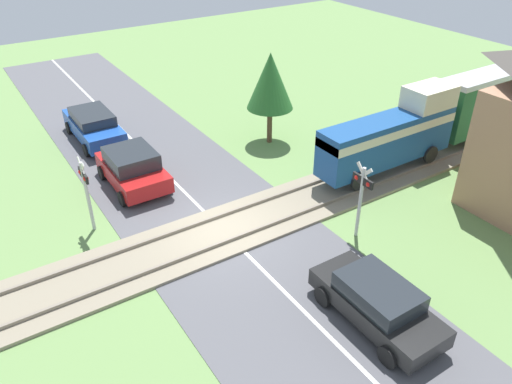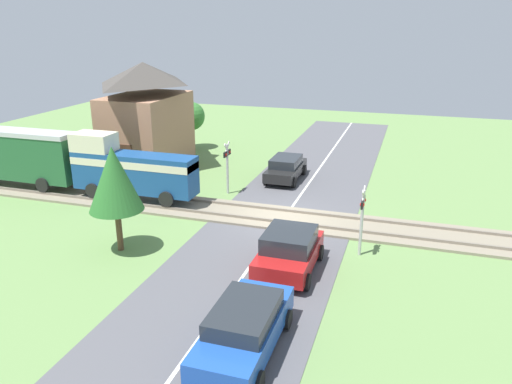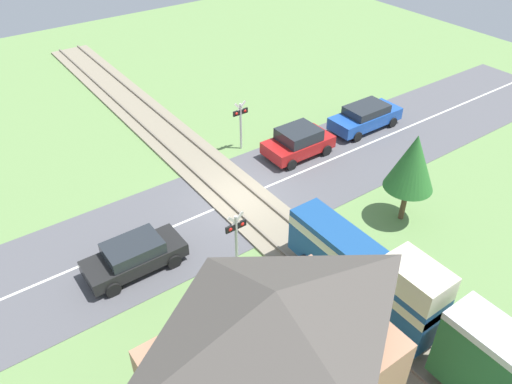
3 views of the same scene
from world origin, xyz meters
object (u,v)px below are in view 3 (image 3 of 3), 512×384
at_px(station_building, 273,382).
at_px(car_behind_queue, 365,116).
at_px(crossing_signal_east_approach, 236,234).
at_px(crossing_signal_west_approach, 241,119).
at_px(car_near_crossing, 298,142).
at_px(pedestrian_by_station, 395,382).
at_px(train, 474,353).
at_px(car_far_side, 134,255).

bearing_deg(station_building, car_behind_queue, -143.27).
bearing_deg(crossing_signal_east_approach, car_behind_queue, -157.25).
height_order(crossing_signal_west_approach, station_building, station_building).
xyz_separation_m(car_behind_queue, crossing_signal_west_approach, (7.10, -2.33, 1.03)).
bearing_deg(car_near_crossing, pedestrian_by_station, 62.21).
xyz_separation_m(car_behind_queue, station_building, (15.60, 11.64, 2.36)).
distance_m(train, car_near_crossing, 14.52).
bearing_deg(station_building, car_near_crossing, -132.29).
height_order(car_far_side, car_behind_queue, car_behind_queue).
bearing_deg(pedestrian_by_station, train, 150.44).
bearing_deg(crossing_signal_west_approach, car_behind_queue, 161.82).
height_order(car_near_crossing, crossing_signal_east_approach, crossing_signal_east_approach).
distance_m(car_far_side, car_behind_queue, 15.95).
xyz_separation_m(station_building, pedestrian_by_station, (-3.95, 0.96, -2.35)).
height_order(crossing_signal_west_approach, crossing_signal_east_approach, same).
xyz_separation_m(car_near_crossing, pedestrian_by_station, (6.64, 12.60, -0.03)).
xyz_separation_m(crossing_signal_east_approach, station_building, (3.18, 6.43, 1.32)).
bearing_deg(crossing_signal_west_approach, pedestrian_by_station, 73.04).
bearing_deg(crossing_signal_west_approach, car_near_crossing, 131.85).
bearing_deg(car_behind_queue, pedestrian_by_station, 47.25).
distance_m(train, station_building, 6.31).
xyz_separation_m(crossing_signal_west_approach, pedestrian_by_station, (4.55, 14.93, -1.03)).
distance_m(crossing_signal_west_approach, station_building, 16.41).
bearing_deg(car_far_side, car_near_crossing, -164.91).
height_order(car_far_side, crossing_signal_west_approach, crossing_signal_west_approach).
relative_size(train, station_building, 2.36).
height_order(car_behind_queue, pedestrian_by_station, pedestrian_by_station).
distance_m(car_near_crossing, pedestrian_by_station, 14.25).
relative_size(car_behind_queue, station_building, 0.69).
bearing_deg(car_near_crossing, crossing_signal_east_approach, 35.09).
bearing_deg(car_behind_queue, station_building, 36.73).
relative_size(car_far_side, crossing_signal_west_approach, 1.41).
distance_m(station_building, pedestrian_by_station, 4.69).
xyz_separation_m(train, car_behind_queue, (-9.76, -13.68, -1.10)).
relative_size(car_near_crossing, crossing_signal_west_approach, 1.32).
relative_size(car_behind_queue, crossing_signal_east_approach, 1.58).
relative_size(crossing_signal_east_approach, pedestrian_by_station, 1.63).
height_order(car_near_crossing, car_behind_queue, car_near_crossing).
xyz_separation_m(crossing_signal_west_approach, station_building, (8.50, 13.98, 1.32)).
height_order(train, station_building, station_building).
bearing_deg(crossing_signal_east_approach, car_near_crossing, -144.91).
relative_size(crossing_signal_east_approach, station_building, 0.43).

